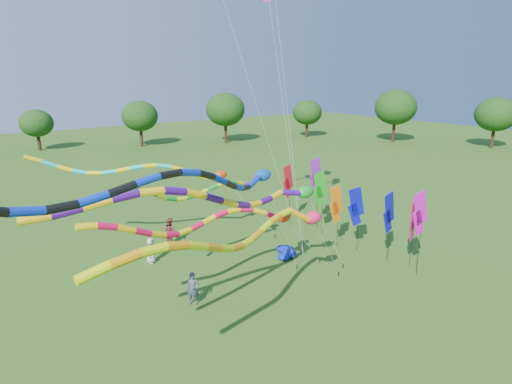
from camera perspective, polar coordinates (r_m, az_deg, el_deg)
ground at (r=22.46m, az=8.53°, el=-13.66°), size 160.00×160.00×0.00m
tree_ring at (r=17.67m, az=21.24°, el=-3.53°), size 116.81×115.97×9.48m
tube_kite_red at (r=20.30m, az=-4.37°, el=-3.81°), size 13.46×1.76×6.23m
tube_kite_orange at (r=16.46m, az=0.36°, el=-5.18°), size 14.32×5.04×7.06m
tube_kite_purple at (r=17.57m, az=-2.89°, el=-0.72°), size 15.90×2.29×7.81m
tube_kite_blue at (r=15.68m, az=-7.13°, el=1.15°), size 14.90×5.95×8.64m
tube_kite_cyan at (r=26.95m, az=-13.14°, el=2.73°), size 14.04×3.35×7.09m
tube_kite_green at (r=22.98m, az=-6.35°, el=0.41°), size 11.49×3.94×6.76m
banner_pole_violet at (r=30.47m, az=7.98°, el=2.20°), size 1.16×0.18×5.24m
banner_pole_blue_b at (r=27.21m, az=13.17°, el=-1.92°), size 1.12×0.47×4.20m
banner_pole_green at (r=29.42m, az=8.53°, el=0.41°), size 1.15×0.31×4.59m
banner_pole_magenta_a at (r=24.51m, az=21.00°, el=-2.68°), size 1.16×0.19×4.94m
banner_pole_orange at (r=27.44m, az=10.63°, el=-1.66°), size 1.16×0.14×4.18m
banner_pole_red at (r=31.46m, az=4.28°, el=1.44°), size 1.16×0.27×4.55m
banner_pole_blue_a at (r=26.01m, az=17.29°, el=-2.67°), size 1.16×0.21×4.36m
banner_pole_magenta_b at (r=25.80m, az=20.18°, el=-3.54°), size 1.13×0.45×4.15m
blue_nylon_heap at (r=26.69m, az=3.15°, el=-8.04°), size 1.76×1.71×0.54m
person_a at (r=26.30m, az=-13.85°, el=-7.58°), size 0.91×0.82×1.56m
person_b at (r=21.40m, az=-8.42°, el=-12.66°), size 0.73×0.68×1.68m
person_c at (r=28.72m, az=-11.38°, el=-5.14°), size 0.87×1.02×1.84m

